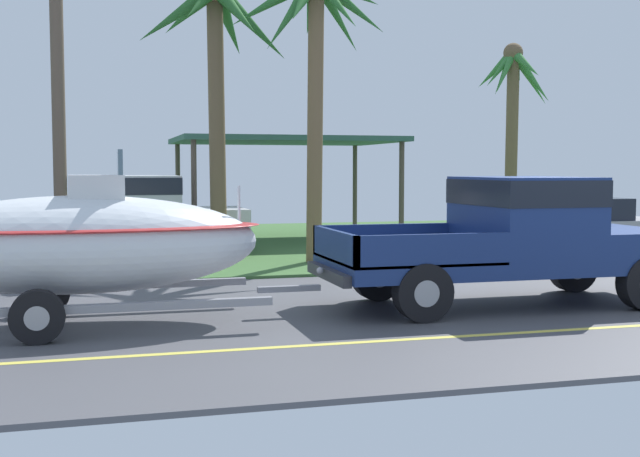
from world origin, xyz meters
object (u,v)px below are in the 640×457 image
object	(u,v)px
palm_tree_near_right	(514,93)
utility_pole	(58,66)
palm_tree_near_left	(313,30)
parked_pickup_background	(140,212)
palm_tree_mid	(216,45)
parked_sedan_far	(574,228)
pickup_truck_towing	(521,234)
carport_awning	(284,143)
boat_on_trailer	(78,244)

from	to	relation	value
palm_tree_near_right	utility_pole	size ratio (longest dim) A/B	0.82
palm_tree_near_left	utility_pole	bearing A→B (deg)	-168.91
parked_pickup_background	palm_tree_near_right	world-z (taller)	palm_tree_near_right
palm_tree_mid	parked_sedan_far	bearing A→B (deg)	-9.65
pickup_truck_towing	utility_pole	distance (m)	8.76
pickup_truck_towing	palm_tree_near_right	world-z (taller)	palm_tree_near_right
palm_tree_mid	utility_pole	bearing A→B (deg)	-145.29
parked_pickup_background	carport_awning	distance (m)	5.49
palm_tree_near_left	boat_on_trailer	bearing A→B (deg)	-129.56
parked_pickup_background	pickup_truck_towing	bearing A→B (deg)	-57.80
parked_pickup_background	utility_pole	distance (m)	4.86
palm_tree_near_left	utility_pole	size ratio (longest dim) A/B	0.84
carport_awning	utility_pole	world-z (taller)	utility_pole
parked_pickup_background	palm_tree_near_right	size ratio (longest dim) A/B	0.94
parked_pickup_background	palm_tree_mid	bearing A→B (deg)	-39.90
boat_on_trailer	carport_awning	world-z (taller)	carport_awning
boat_on_trailer	parked_sedan_far	size ratio (longest dim) A/B	1.37
parked_pickup_background	utility_pole	size ratio (longest dim) A/B	0.77
palm_tree_near_right	palm_tree_mid	world-z (taller)	palm_tree_mid
palm_tree_near_left	palm_tree_near_right	xyz separation A→B (m)	(8.86, 7.58, -0.43)
pickup_truck_towing	palm_tree_near_left	world-z (taller)	palm_tree_near_left
parked_pickup_background	palm_tree_near_right	distance (m)	13.74
carport_awning	palm_tree_near_right	distance (m)	8.56
carport_awning	utility_pole	distance (m)	8.94
carport_awning	palm_tree_mid	distance (m)	5.54
boat_on_trailer	palm_tree_mid	bearing A→B (deg)	67.68
parked_sedan_far	carport_awning	size ratio (longest dim) A/B	0.72
pickup_truck_towing	parked_pickup_background	bearing A→B (deg)	122.20
boat_on_trailer	palm_tree_near_left	size ratio (longest dim) A/B	0.94
parked_pickup_background	palm_tree_mid	xyz separation A→B (m)	(1.60, -1.34, 3.69)
boat_on_trailer	utility_pole	world-z (taller)	utility_pole
pickup_truck_towing	parked_sedan_far	size ratio (longest dim) A/B	1.28
pickup_truck_towing	boat_on_trailer	distance (m)	6.45
parked_sedan_far	boat_on_trailer	bearing A→B (deg)	-153.08
parked_pickup_background	carport_awning	xyz separation A→B (m)	(4.14, 3.17, 1.72)
pickup_truck_towing	palm_tree_near_right	bearing A→B (deg)	61.82
carport_awning	parked_sedan_far	bearing A→B (deg)	-46.67
utility_pole	palm_tree_near_left	bearing A→B (deg)	11.09
pickup_truck_towing	palm_tree_mid	bearing A→B (deg)	117.48
boat_on_trailer	palm_tree_near_left	xyz separation A→B (m)	(4.70, 5.69, 3.86)
pickup_truck_towing	carport_awning	xyz separation A→B (m)	(-1.06, 11.44, 1.70)
pickup_truck_towing	carport_awning	size ratio (longest dim) A/B	0.92
boat_on_trailer	carport_awning	bearing A→B (deg)	64.78
carport_awning	utility_pole	bearing A→B (deg)	-130.54
parked_pickup_background	parked_sedan_far	size ratio (longest dim) A/B	1.33
boat_on_trailer	palm_tree_near_right	world-z (taller)	palm_tree_near_right
palm_tree_mid	utility_pole	xyz separation A→B (m)	(-3.22, -2.23, -0.82)
pickup_truck_towing	utility_pole	bearing A→B (deg)	145.47
boat_on_trailer	parked_pickup_background	xyz separation A→B (m)	(1.24, 8.27, -0.03)
parked_pickup_background	parked_sedan_far	bearing A→B (deg)	-15.65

